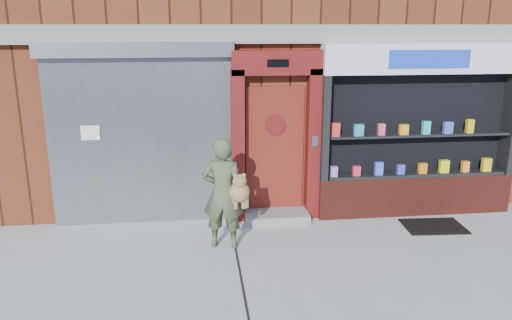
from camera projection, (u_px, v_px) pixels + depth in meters
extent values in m
plane|color=#9E9E99|center=(347.00, 262.00, 7.15)|extent=(80.00, 80.00, 0.00)
cube|color=gray|center=(321.00, 34.00, 8.16)|extent=(12.00, 0.16, 0.30)
cube|color=gray|center=(142.00, 143.00, 8.29)|extent=(3.00, 0.10, 2.80)
cube|color=slate|center=(135.00, 49.00, 7.84)|extent=(3.10, 0.30, 0.24)
cube|color=white|center=(90.00, 133.00, 8.09)|extent=(0.30, 0.01, 0.24)
cube|color=#560F0E|center=(238.00, 147.00, 8.43)|extent=(0.22, 0.28, 2.60)
cube|color=#560F0E|center=(313.00, 145.00, 8.58)|extent=(0.22, 0.28, 2.60)
cube|color=#560F0E|center=(277.00, 62.00, 8.14)|extent=(1.50, 0.28, 0.40)
cube|color=black|center=(278.00, 63.00, 7.99)|extent=(0.35, 0.01, 0.12)
cube|color=maroon|center=(275.00, 150.00, 8.64)|extent=(1.00, 0.06, 2.20)
cylinder|color=black|center=(275.00, 125.00, 8.48)|extent=(0.28, 0.02, 0.28)
cylinder|color=#560F0E|center=(275.00, 125.00, 8.47)|extent=(0.34, 0.02, 0.34)
cube|color=gray|center=(276.00, 216.00, 8.67)|extent=(1.10, 0.55, 0.15)
cube|color=slate|center=(315.00, 141.00, 8.41)|extent=(0.10, 0.02, 0.18)
cube|color=maroon|center=(413.00, 194.00, 8.98)|extent=(3.50, 0.40, 0.70)
cube|color=black|center=(324.00, 128.00, 8.46)|extent=(0.12, 0.40, 1.80)
cube|color=black|center=(509.00, 124.00, 8.85)|extent=(0.12, 0.40, 1.80)
cube|color=black|center=(414.00, 124.00, 8.83)|extent=(3.30, 0.03, 1.80)
cube|color=black|center=(414.00, 174.00, 8.88)|extent=(3.20, 0.36, 0.06)
cube|color=black|center=(418.00, 134.00, 8.70)|extent=(3.20, 0.36, 0.04)
cube|color=white|center=(424.00, 58.00, 8.36)|extent=(3.50, 0.40, 0.50)
cube|color=blue|center=(430.00, 59.00, 8.16)|extent=(1.40, 0.01, 0.30)
cube|color=#A672CE|center=(334.00, 171.00, 8.60)|extent=(0.12, 0.09, 0.18)
cube|color=#E72842|center=(356.00, 171.00, 8.65)|extent=(0.13, 0.09, 0.17)
cube|color=#4450E7|center=(379.00, 168.00, 8.69)|extent=(0.14, 0.09, 0.23)
cube|color=#3A3DC7|center=(400.00, 169.00, 8.74)|extent=(0.13, 0.09, 0.17)
cube|color=orange|center=(422.00, 168.00, 8.79)|extent=(0.14, 0.09, 0.18)
cube|color=yellow|center=(444.00, 166.00, 8.83)|extent=(0.17, 0.09, 0.22)
cube|color=orange|center=(465.00, 166.00, 8.88)|extent=(0.12, 0.09, 0.19)
cube|color=yellow|center=(486.00, 165.00, 8.92)|extent=(0.16, 0.09, 0.24)
cube|color=red|center=(336.00, 130.00, 8.41)|extent=(0.13, 0.09, 0.23)
cube|color=teal|center=(359.00, 130.00, 8.46)|extent=(0.16, 0.09, 0.20)
cube|color=#D8486A|center=(381.00, 129.00, 8.51)|extent=(0.11, 0.09, 0.20)
cube|color=orange|center=(404.00, 129.00, 8.56)|extent=(0.15, 0.09, 0.18)
cube|color=#26BCC2|center=(426.00, 128.00, 8.60)|extent=(0.13, 0.09, 0.23)
cube|color=blue|center=(448.00, 128.00, 8.64)|extent=(0.16, 0.09, 0.20)
cube|color=yellow|center=(470.00, 126.00, 8.69)|extent=(0.12, 0.09, 0.24)
imported|color=#4A5236|center=(223.00, 193.00, 7.46)|extent=(0.70, 0.53, 1.71)
sphere|color=olive|center=(239.00, 192.00, 7.40)|extent=(0.31, 0.31, 0.31)
sphere|color=olive|center=(240.00, 181.00, 7.31)|extent=(0.21, 0.21, 0.21)
sphere|color=olive|center=(235.00, 176.00, 7.28)|extent=(0.07, 0.07, 0.07)
sphere|color=olive|center=(244.00, 176.00, 7.29)|extent=(0.07, 0.07, 0.07)
cylinder|color=olive|center=(233.00, 202.00, 7.43)|extent=(0.07, 0.07, 0.19)
cylinder|color=olive|center=(246.00, 202.00, 7.46)|extent=(0.07, 0.07, 0.19)
cylinder|color=olive|center=(235.00, 203.00, 7.42)|extent=(0.07, 0.07, 0.19)
cylinder|color=olive|center=(244.00, 202.00, 7.43)|extent=(0.07, 0.07, 0.19)
cube|color=black|center=(433.00, 226.00, 8.40)|extent=(1.03, 0.75, 0.02)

